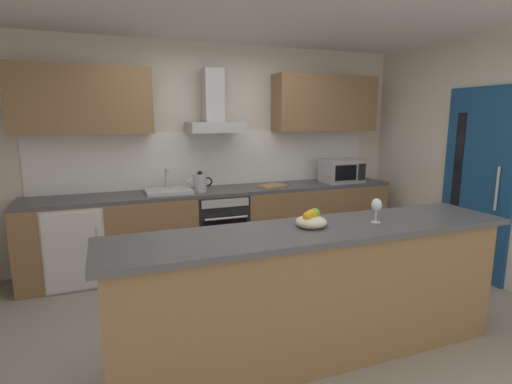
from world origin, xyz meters
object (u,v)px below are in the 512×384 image
(sink, at_px, (169,191))
(chopping_board, at_px, (272,186))
(refrigerator, at_px, (76,244))
(microwave, at_px, (342,171))
(wine_glass, at_px, (377,206))
(fruit_bowl, at_px, (311,220))
(range_hood, at_px, (214,113))
(oven, at_px, (219,226))
(kettle, at_px, (200,183))

(sink, height_order, chopping_board, sink)
(refrigerator, relative_size, microwave, 1.70)
(microwave, relative_size, wine_glass, 2.81)
(fruit_bowl, bearing_deg, range_hood, 92.59)
(wine_glass, bearing_deg, microwave, 62.94)
(wine_glass, bearing_deg, oven, 105.79)
(oven, distance_m, sink, 0.74)
(oven, bearing_deg, fruit_bowl, -87.24)
(chopping_board, bearing_deg, wine_glass, -92.19)
(kettle, height_order, wine_glass, wine_glass)
(microwave, height_order, sink, microwave)
(oven, distance_m, refrigerator, 1.56)
(oven, relative_size, sink, 1.60)
(microwave, relative_size, fruit_bowl, 2.27)
(kettle, bearing_deg, fruit_bowl, -80.98)
(sink, height_order, fruit_bowl, sink)
(range_hood, bearing_deg, oven, -90.00)
(kettle, relative_size, wine_glass, 1.62)
(oven, relative_size, range_hood, 1.11)
(wine_glass, distance_m, chopping_board, 2.10)
(sink, distance_m, wine_glass, 2.43)
(microwave, relative_size, sink, 1.00)
(oven, height_order, refrigerator, oven)
(refrigerator, distance_m, kettle, 1.46)
(microwave, xyz_separation_m, range_hood, (-1.66, 0.16, 0.74))
(refrigerator, height_order, microwave, microwave)
(sink, bearing_deg, fruit_bowl, -71.93)
(microwave, distance_m, kettle, 1.88)
(range_hood, xyz_separation_m, fruit_bowl, (0.10, -2.17, -0.76))
(range_hood, relative_size, wine_glass, 4.05)
(range_hood, xyz_separation_m, chopping_board, (0.68, -0.15, -0.88))
(range_hood, bearing_deg, refrigerator, -175.15)
(sink, bearing_deg, kettle, -7.25)
(fruit_bowl, bearing_deg, wine_glass, -7.39)
(refrigerator, distance_m, fruit_bowl, 2.70)
(oven, relative_size, wine_glass, 4.50)
(sink, xyz_separation_m, range_hood, (0.57, 0.12, 0.86))
(refrigerator, bearing_deg, oven, 0.10)
(kettle, height_order, range_hood, range_hood)
(kettle, bearing_deg, refrigerator, 178.67)
(kettle, relative_size, range_hood, 0.40)
(refrigerator, bearing_deg, kettle, -1.33)
(range_hood, distance_m, fruit_bowl, 2.31)
(microwave, height_order, range_hood, range_hood)
(wine_glass, bearing_deg, kettle, 111.49)
(oven, relative_size, chopping_board, 2.35)
(oven, distance_m, wine_glass, 2.28)
(fruit_bowl, bearing_deg, sink, 108.07)
(sink, xyz_separation_m, fruit_bowl, (0.67, -2.06, 0.10))
(kettle, bearing_deg, oven, 8.68)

